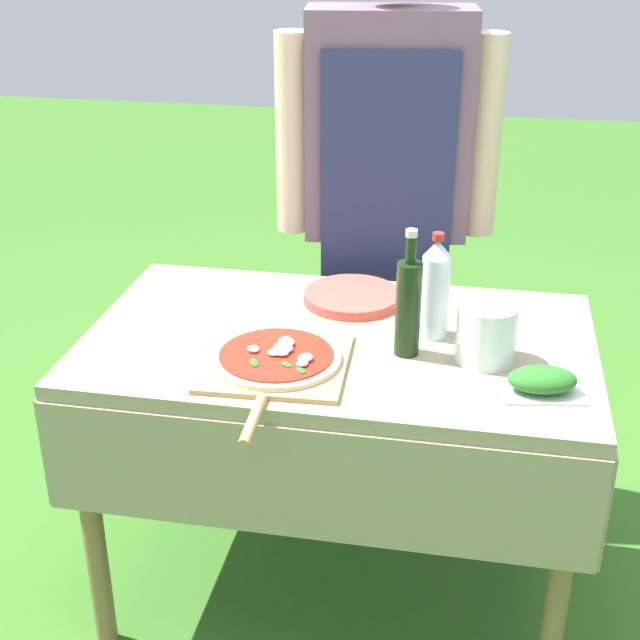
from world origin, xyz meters
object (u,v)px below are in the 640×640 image
mixing_tub (486,333)px  prep_table (338,378)px  herb_container (542,381)px  person_cook (386,182)px  oil_bottle (408,306)px  plate_stack (353,297)px  water_bottle (435,288)px  pizza_on_peel (276,361)px

mixing_tub → prep_table: bearing=171.0°
herb_container → person_cook: bearing=119.4°
person_cook → oil_bottle: (0.13, -0.64, -0.09)m
prep_table → plate_stack: size_ratio=4.81×
mixing_tub → herb_container: bearing=-46.4°
mixing_tub → plate_stack: mixing_tub is taller
person_cook → plate_stack: size_ratio=6.60×
water_bottle → person_cook: bearing=109.0°
pizza_on_peel → mixing_tub: (0.46, 0.12, 0.05)m
prep_table → water_bottle: (0.22, 0.05, 0.24)m
oil_bottle → herb_container: oil_bottle is taller
person_cook → mixing_tub: size_ratio=12.38×
prep_table → plate_stack: 0.25m
person_cook → plate_stack: bearing=77.1°
herb_container → plate_stack: herb_container is taller
oil_bottle → pizza_on_peel: bearing=-156.9°
prep_table → mixing_tub: size_ratio=9.02×
oil_bottle → mixing_tub: size_ratio=2.22×
prep_table → oil_bottle: bearing=-18.2°
water_bottle → plate_stack: size_ratio=1.02×
water_bottle → pizza_on_peel: bearing=-145.9°
person_cook → mixing_tub: (0.31, -0.64, -0.15)m
mixing_tub → plate_stack: bearing=142.4°
herb_container → mixing_tub: bearing=133.6°
person_cook → herb_container: size_ratio=8.96×
plate_stack → prep_table: bearing=-90.8°
pizza_on_peel → water_bottle: water_bottle is taller
prep_table → plate_stack: (0.00, 0.21, 0.13)m
prep_table → herb_container: bearing=-21.4°
water_bottle → mixing_tub: water_bottle is taller
oil_bottle → herb_container: (0.30, -0.13, -0.09)m
herb_container → pizza_on_peel: bearing=179.2°
person_cook → oil_bottle: bearing=94.0°
pizza_on_peel → water_bottle: (0.34, 0.23, 0.11)m
water_bottle → herb_container: bearing=-43.5°
pizza_on_peel → water_bottle: size_ratio=1.94×
herb_container → plate_stack: 0.61m
water_bottle → mixing_tub: size_ratio=1.91×
person_cook → water_bottle: size_ratio=6.47×
prep_table → water_bottle: bearing=13.0°
mixing_tub → plate_stack: 0.44m
prep_table → herb_container: herb_container is taller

